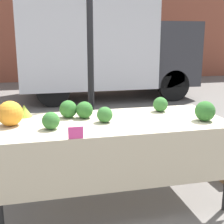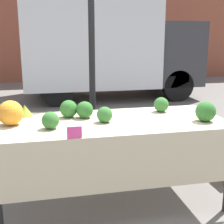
# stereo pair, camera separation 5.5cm
# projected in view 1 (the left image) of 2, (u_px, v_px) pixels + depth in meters

# --- Properties ---
(ground_plane) EXTENTS (40.00, 40.00, 0.00)m
(ground_plane) POSITION_uv_depth(u_px,v_px,m) (112.00, 201.00, 3.00)
(ground_plane) COLOR slate
(building_facade) EXTENTS (16.00, 0.60, 5.20)m
(building_facade) POSITION_uv_depth(u_px,v_px,m) (53.00, 4.00, 10.62)
(building_facade) COLOR brown
(building_facade) RESTS_ON ground_plane
(tent_pole) EXTENTS (0.07, 0.07, 2.75)m
(tent_pole) POSITION_uv_depth(u_px,v_px,m) (90.00, 52.00, 3.44)
(tent_pole) COLOR black
(tent_pole) RESTS_ON ground_plane
(parked_truck) EXTENTS (4.27, 2.09, 2.47)m
(parked_truck) POSITION_uv_depth(u_px,v_px,m) (101.00, 45.00, 7.79)
(parked_truck) COLOR silver
(parked_truck) RESTS_ON ground_plane
(market_table) EXTENTS (2.05, 0.89, 0.80)m
(market_table) POSITION_uv_depth(u_px,v_px,m) (114.00, 132.00, 2.77)
(market_table) COLOR beige
(market_table) RESTS_ON ground_plane
(orange_cauliflower) EXTENTS (0.21, 0.21, 0.21)m
(orange_cauliflower) POSITION_uv_depth(u_px,v_px,m) (10.00, 113.00, 2.63)
(orange_cauliflower) COLOR orange
(orange_cauliflower) RESTS_ON market_table
(romanesco_head) EXTENTS (0.14, 0.14, 0.11)m
(romanesco_head) POSITION_uv_depth(u_px,v_px,m) (24.00, 111.00, 2.93)
(romanesco_head) COLOR #93B238
(romanesco_head) RESTS_ON market_table
(broccoli_head_0) EXTENTS (0.14, 0.14, 0.14)m
(broccoli_head_0) POSITION_uv_depth(u_px,v_px,m) (105.00, 115.00, 2.74)
(broccoli_head_0) COLOR #336B2D
(broccoli_head_0) RESTS_ON market_table
(broccoli_head_1) EXTENTS (0.16, 0.16, 0.16)m
(broccoli_head_1) POSITION_uv_depth(u_px,v_px,m) (84.00, 110.00, 2.88)
(broccoli_head_1) COLOR #2D6628
(broccoli_head_1) RESTS_ON market_table
(broccoli_head_2) EXTENTS (0.15, 0.15, 0.15)m
(broccoli_head_2) POSITION_uv_depth(u_px,v_px,m) (160.00, 104.00, 3.13)
(broccoli_head_2) COLOR #336B2D
(broccoli_head_2) RESTS_ON market_table
(broccoli_head_3) EXTENTS (0.18, 0.18, 0.18)m
(broccoli_head_3) POSITION_uv_depth(u_px,v_px,m) (205.00, 111.00, 2.79)
(broccoli_head_3) COLOR #2D6628
(broccoli_head_3) RESTS_ON market_table
(broccoli_head_4) EXTENTS (0.14, 0.14, 0.14)m
(broccoli_head_4) POSITION_uv_depth(u_px,v_px,m) (51.00, 121.00, 2.54)
(broccoli_head_4) COLOR #336B2D
(broccoli_head_4) RESTS_ON market_table
(broccoli_head_5) EXTENTS (0.16, 0.16, 0.16)m
(broccoli_head_5) POSITION_uv_depth(u_px,v_px,m) (68.00, 109.00, 2.90)
(broccoli_head_5) COLOR #2D6628
(broccoli_head_5) RESTS_ON market_table
(price_sign) EXTENTS (0.11, 0.01, 0.09)m
(price_sign) POSITION_uv_depth(u_px,v_px,m) (76.00, 133.00, 2.31)
(price_sign) COLOR #EF4793
(price_sign) RESTS_ON market_table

